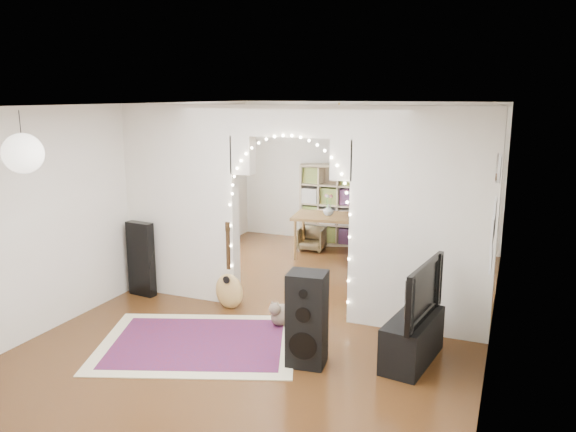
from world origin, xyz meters
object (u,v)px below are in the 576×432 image
at_px(acoustic_guitar, 229,277).
at_px(dining_chair_left, 312,239).
at_px(dining_table, 328,219).
at_px(floor_speaker, 307,319).
at_px(dining_chair_right, 387,246).
at_px(media_console, 412,339).
at_px(bookcase, 340,205).

height_order(acoustic_guitar, dining_chair_left, acoustic_guitar).
bearing_deg(acoustic_guitar, dining_table, 92.35).
xyz_separation_m(acoustic_guitar, dining_table, (0.45, 2.85, 0.24)).
bearing_deg(floor_speaker, dining_chair_right, 84.11).
bearing_deg(acoustic_guitar, dining_chair_left, 100.60).
relative_size(media_console, dining_table, 0.77).
height_order(media_console, bookcase, bookcase).
bearing_deg(dining_chair_right, acoustic_guitar, -136.96).
height_order(acoustic_guitar, dining_chair_right, acoustic_guitar).
distance_m(bookcase, dining_table, 0.91).
xyz_separation_m(floor_speaker, dining_chair_right, (-0.04, 4.07, -0.23)).
bearing_deg(media_console, dining_chair_left, 132.27).
bearing_deg(dining_table, floor_speaker, -82.96).
relative_size(bookcase, dining_chair_left, 3.27).
bearing_deg(bookcase, dining_chair_right, -53.08).
bearing_deg(dining_table, dining_chair_left, 134.38).
bearing_deg(floor_speaker, media_console, 19.09).
bearing_deg(acoustic_guitar, dining_chair_right, 74.84).
xyz_separation_m(acoustic_guitar, dining_chair_left, (0.04, 3.16, -0.23)).
bearing_deg(floor_speaker, dining_table, 98.69).
xyz_separation_m(floor_speaker, bookcase, (-1.14, 4.85, 0.26)).
bearing_deg(floor_speaker, dining_chair_left, 102.67).
distance_m(floor_speaker, dining_table, 4.10).
xyz_separation_m(media_console, bookcase, (-2.17, 4.36, 0.52)).
bearing_deg(dining_chair_right, bookcase, 124.05).
height_order(acoustic_guitar, dining_table, acoustic_guitar).
distance_m(floor_speaker, bookcase, 4.99).
xyz_separation_m(dining_chair_left, dining_chair_right, (1.44, -0.20, 0.06)).
height_order(acoustic_guitar, bookcase, bookcase).
xyz_separation_m(acoustic_guitar, floor_speaker, (1.52, -1.10, 0.07)).
distance_m(media_console, bookcase, 4.90).
xyz_separation_m(bookcase, dining_table, (0.07, -0.90, -0.09)).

